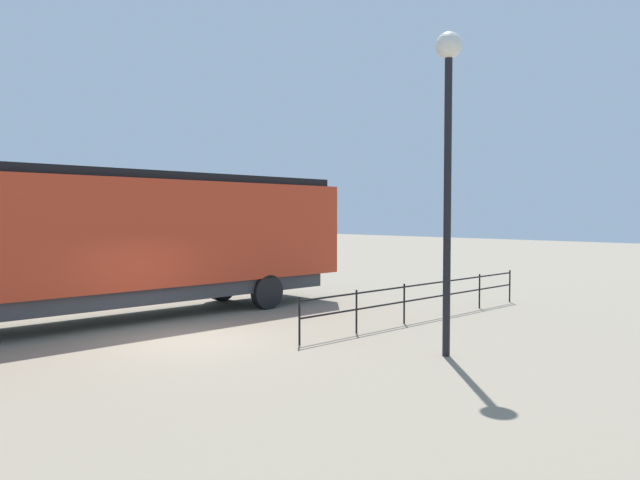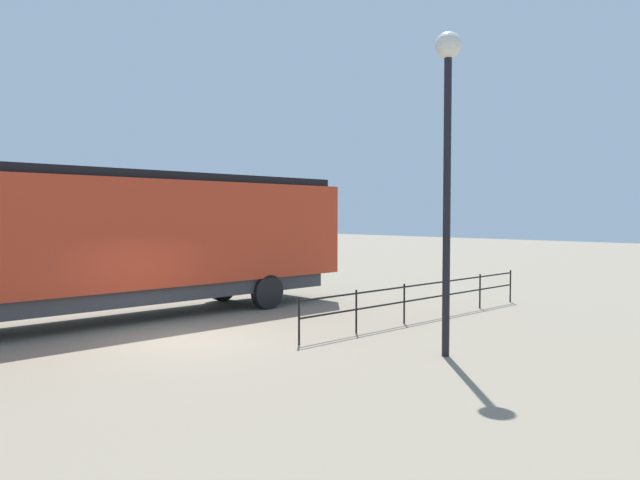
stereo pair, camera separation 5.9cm
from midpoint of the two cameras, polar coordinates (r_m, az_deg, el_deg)
ground_plane at (r=14.96m, az=-12.50°, el=-9.30°), size 120.00×120.00×0.00m
locomotive at (r=17.73m, az=-20.10°, el=0.18°), size 2.85×17.00×4.25m
lamp_post at (r=13.13m, az=12.16°, el=10.72°), size 0.56×0.56×6.85m
platform_fence at (r=17.62m, az=10.09°, el=-5.11°), size 0.05×9.83×1.11m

